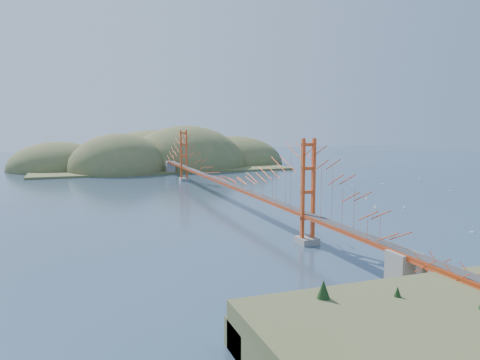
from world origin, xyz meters
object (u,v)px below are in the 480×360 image
object	(u,v)px
sailboat_1	(378,198)
sailboat_0	(375,207)
fort	(423,291)
sailboat_2	(404,207)
bridge	(224,160)

from	to	relation	value
sailboat_1	sailboat_0	world-z (taller)	sailboat_0
sailboat_0	fort	bearing A→B (deg)	-120.83
fort	sailboat_2	size ratio (longest dim) A/B	6.63
bridge	sailboat_0	size ratio (longest dim) A/B	140.69
bridge	fort	bearing A→B (deg)	-89.52
sailboat_2	sailboat_1	world-z (taller)	sailboat_1
sailboat_2	sailboat_1	bearing A→B (deg)	78.68
sailboat_2	bridge	bearing A→B (deg)	146.97
bridge	sailboat_1	bearing A→B (deg)	-14.35
fort	sailboat_2	distance (m)	40.12
sailboat_2	sailboat_1	distance (m)	9.44
bridge	sailboat_1	xyz separation A→B (m)	(26.54, -6.79, -6.87)
bridge	sailboat_1	size ratio (longest dim) A/B	161.97
sailboat_2	sailboat_0	bearing A→B (deg)	155.87
bridge	sailboat_0	bearing A→B (deg)	-34.63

